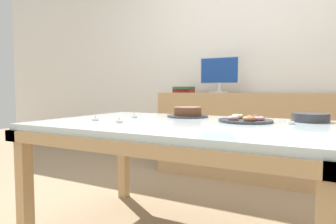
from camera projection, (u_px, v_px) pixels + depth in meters
wall_back at (252, 55)px, 3.29m from camera, size 8.00×0.10×2.60m
dining_table at (181, 136)px, 1.74m from camera, size 1.64×1.07×0.72m
sideboard at (244, 136)px, 3.09m from camera, size 1.79×0.44×0.88m
computer_monitor at (219, 75)px, 3.17m from camera, size 0.42×0.20×0.38m
book_stack at (184, 90)px, 3.37m from camera, size 0.22×0.19×0.07m
cake_chocolate_round at (188, 113)px, 2.07m from camera, size 0.28×0.28×0.07m
pastry_platter at (246, 120)px, 1.75m from camera, size 0.31×0.31×0.04m
plate_stack at (310, 117)px, 1.76m from camera, size 0.21×0.21×0.05m
tealight_near_front at (95, 119)px, 1.81m from camera, size 0.04×0.04×0.04m
tealight_left_edge at (290, 122)px, 1.62m from camera, size 0.04×0.04×0.04m
tealight_right_edge at (134, 116)px, 2.00m from camera, size 0.04×0.04×0.04m
tealight_centre at (119, 121)px, 1.70m from camera, size 0.04×0.04×0.04m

